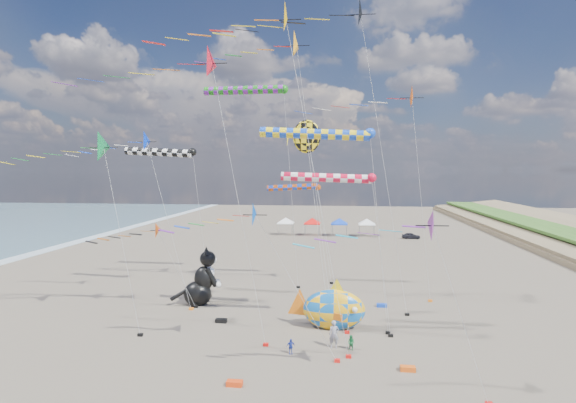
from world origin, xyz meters
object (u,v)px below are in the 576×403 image
(person_adult, at_px, (334,334))
(parked_car, at_px, (411,236))
(fish_inflatable, at_px, (333,309))
(child_blue, at_px, (291,346))
(cat_inflatable, at_px, (200,276))
(child_green, at_px, (351,343))

(person_adult, relative_size, parked_car, 0.59)
(fish_inflatable, relative_size, child_blue, 6.26)
(person_adult, distance_m, parked_car, 52.34)
(fish_inflatable, height_order, person_adult, fish_inflatable)
(fish_inflatable, height_order, parked_car, fish_inflatable)
(fish_inflatable, bearing_deg, parked_car, 74.76)
(fish_inflatable, xyz_separation_m, person_adult, (0.14, -3.80, -0.53))
(cat_inflatable, height_order, child_blue, cat_inflatable)
(child_green, bearing_deg, child_blue, -134.82)
(fish_inflatable, bearing_deg, person_adult, -87.89)
(child_blue, relative_size, parked_car, 0.32)
(person_adult, xyz_separation_m, child_blue, (-2.83, -1.38, -0.43))
(cat_inflatable, xyz_separation_m, child_blue, (9.36, -9.95, -2.09))
(child_green, bearing_deg, parked_car, 106.86)
(parked_car, bearing_deg, person_adult, 170.26)
(parked_car, bearing_deg, child_green, 171.57)
(cat_inflatable, distance_m, fish_inflatable, 13.01)
(fish_inflatable, height_order, child_green, fish_inflatable)
(cat_inflatable, height_order, fish_inflatable, cat_inflatable)
(person_adult, height_order, child_blue, person_adult)
(fish_inflatable, distance_m, child_green, 4.38)
(child_green, bearing_deg, cat_inflatable, 176.06)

